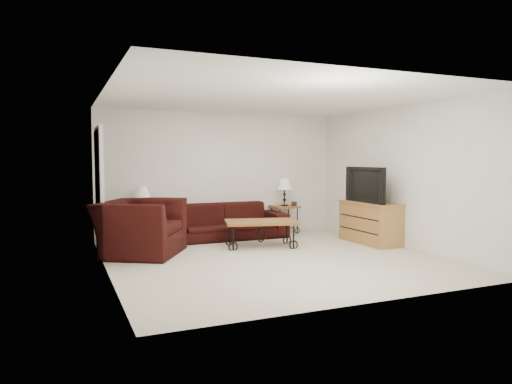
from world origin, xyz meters
TOP-DOWN VIEW (x-y plane):
  - ground at (0.00, 0.00)m, footprint 5.00×5.00m
  - wall_back at (0.00, 2.50)m, footprint 5.00×0.02m
  - wall_front at (0.00, -2.50)m, footprint 5.00×0.02m
  - wall_left at (-2.50, 0.00)m, footprint 0.02×5.00m
  - wall_right at (2.50, 0.00)m, footprint 0.02×5.00m
  - ceiling at (0.00, 0.00)m, footprint 5.00×5.00m
  - doorway at (-2.47, 1.65)m, footprint 0.08×0.94m
  - sofa at (-0.08, 2.02)m, footprint 2.36×0.92m
  - side_table_left at (-1.66, 2.20)m, footprint 0.51×0.51m
  - side_table_right at (1.29, 2.20)m, footprint 0.55×0.55m
  - lamp_left at (-1.66, 2.20)m, footprint 0.32×0.32m
  - lamp_right at (1.29, 2.20)m, footprint 0.34×0.34m
  - photo_frame_left at (-1.81, 2.05)m, footprint 0.11×0.03m
  - photo_frame_right at (1.44, 2.05)m, footprint 0.12×0.04m
  - coffee_table at (0.21, 0.95)m, footprint 1.39×0.97m
  - armchair at (-1.88, 1.10)m, footprint 1.72×1.78m
  - throw_pillow at (-1.72, 1.05)m, footprint 0.29×0.40m
  - tv_stand at (2.23, 0.52)m, footprint 0.53×1.27m
  - television at (2.21, 0.52)m, footprint 0.15×1.14m
  - backpack at (0.80, 1.80)m, footprint 0.41×0.35m

SIDE VIEW (x-z plane):
  - ground at x=0.00m, z-range 0.00..0.00m
  - backpack at x=0.80m, z-range 0.00..0.45m
  - coffee_table at x=0.21m, z-range 0.00..0.47m
  - side_table_left at x=-1.66m, z-range 0.00..0.53m
  - side_table_right at x=1.29m, z-range 0.00..0.58m
  - sofa at x=-0.08m, z-range 0.00..0.69m
  - tv_stand at x=2.23m, z-range 0.00..0.76m
  - armchair at x=-1.88m, z-range 0.00..0.89m
  - throw_pillow at x=-1.72m, z-range 0.32..0.72m
  - photo_frame_left at x=-1.81m, z-range 0.53..0.62m
  - photo_frame_right at x=1.44m, z-range 0.58..0.67m
  - lamp_left at x=-1.66m, z-range 0.53..1.06m
  - lamp_right at x=1.29m, z-range 0.58..1.16m
  - doorway at x=-2.47m, z-range 0.00..2.04m
  - television at x=2.21m, z-range 0.76..1.41m
  - wall_back at x=0.00m, z-range 0.00..2.50m
  - wall_front at x=0.00m, z-range 0.00..2.50m
  - wall_left at x=-2.50m, z-range 0.00..2.50m
  - wall_right at x=2.50m, z-range 0.00..2.50m
  - ceiling at x=0.00m, z-range 2.50..2.50m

